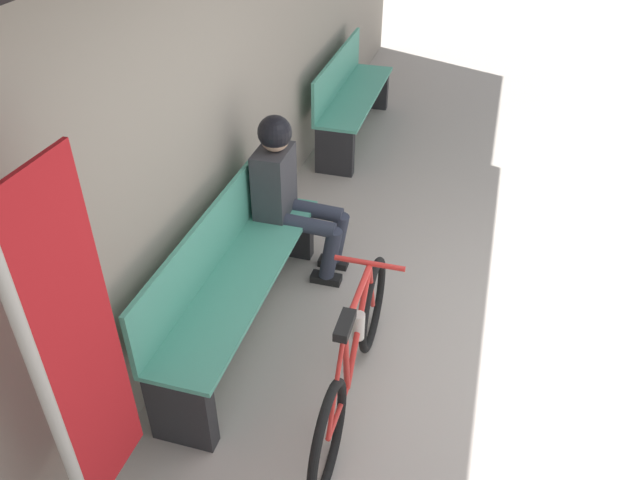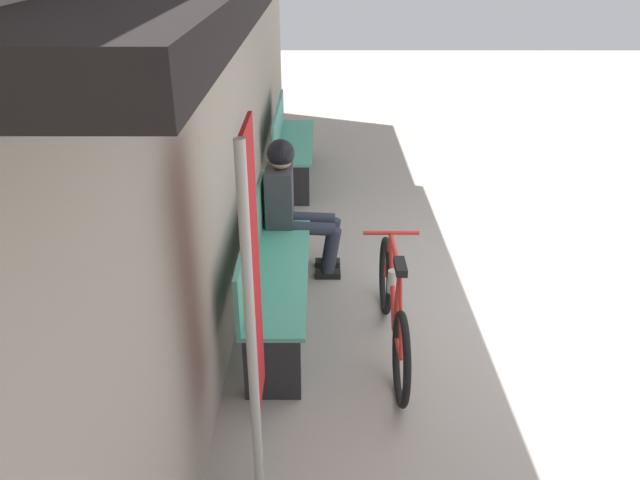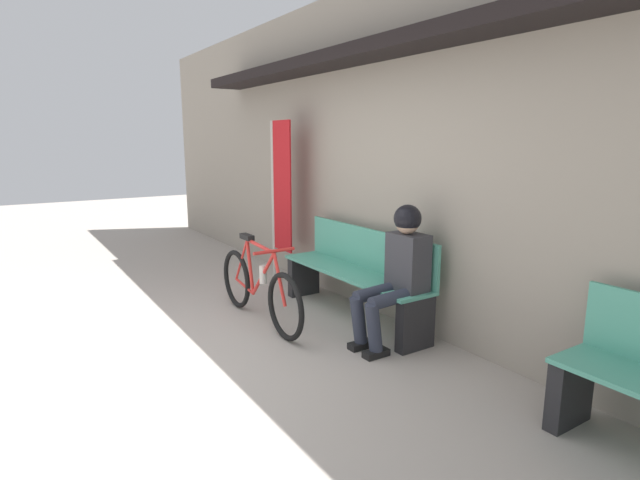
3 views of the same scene
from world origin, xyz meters
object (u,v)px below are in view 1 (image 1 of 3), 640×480
Objects in this scene: person_seated at (289,186)px; banner_pole at (75,369)px; park_bench_far at (351,98)px; park_bench_near at (234,278)px; bicycle at (353,359)px.

person_seated is 2.26m from banner_pole.
park_bench_near is at bearing 179.96° from park_bench_far.
park_bench_far reaches higher than bicycle.
person_seated reaches higher than park_bench_far.
park_bench_near is 0.95m from bicycle.
banner_pole is (-1.08, 0.83, 0.78)m from bicycle.
park_bench_near and park_bench_far have the same top height.
bicycle is (-0.39, -0.86, -0.09)m from park_bench_near.
park_bench_far is (3.45, 0.86, 0.08)m from bicycle.
park_bench_far is (3.06, -0.00, -0.01)m from park_bench_near.
bicycle is 1.37× the size of person_seated.
park_bench_near is at bearing 170.67° from person_seated.
park_bench_near is at bearing 1.25° from banner_pole.
banner_pole reaches higher than bicycle.
bicycle is 0.85× the size of banner_pole.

